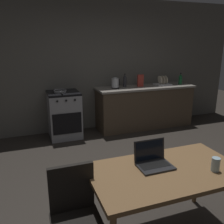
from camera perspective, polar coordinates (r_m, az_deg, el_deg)
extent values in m
plane|color=#2D2823|center=(3.28, 6.53, -18.09)|extent=(12.00, 12.00, 0.00)
cube|color=#5D5A53|center=(5.24, -2.74, 10.73)|extent=(6.40, 0.10, 2.68)
cube|color=#4C3D2D|center=(5.43, 7.62, 1.06)|extent=(2.10, 0.60, 0.87)
cube|color=gray|center=(5.33, 7.80, 5.78)|extent=(2.16, 0.64, 0.04)
cube|color=gray|center=(4.89, -11.08, -0.81)|extent=(0.60, 0.60, 0.87)
cube|color=black|center=(4.78, -11.37, 4.41)|extent=(0.60, 0.60, 0.04)
cube|color=black|center=(4.62, -10.41, -2.70)|extent=(0.54, 0.01, 0.40)
cylinder|color=black|center=(4.47, -12.70, 2.47)|extent=(0.04, 0.02, 0.04)
cylinder|color=black|center=(4.49, -10.68, 2.65)|extent=(0.04, 0.02, 0.04)
cylinder|color=black|center=(4.52, -8.68, 2.83)|extent=(0.04, 0.02, 0.04)
cube|color=brown|center=(2.33, 12.63, -13.50)|extent=(1.40, 0.78, 0.04)
cylinder|color=brown|center=(2.56, -5.17, -19.77)|extent=(0.05, 0.05, 0.68)
cylinder|color=brown|center=(3.08, 19.21, -13.99)|extent=(0.05, 0.05, 0.68)
cube|color=black|center=(2.16, -9.46, -17.08)|extent=(0.38, 0.04, 0.42)
cube|color=#232326|center=(2.33, 10.10, -12.49)|extent=(0.32, 0.22, 0.02)
cube|color=black|center=(2.34, 9.93, -12.12)|extent=(0.28, 0.12, 0.00)
cube|color=#232326|center=(2.38, 8.75, -8.80)|extent=(0.32, 0.03, 0.21)
cube|color=black|center=(2.37, 8.81, -8.86)|extent=(0.29, 0.02, 0.18)
cylinder|color=black|center=(5.04, 0.74, 5.68)|extent=(0.16, 0.16, 0.02)
cylinder|color=#B2B5BA|center=(5.02, 0.74, 6.84)|extent=(0.15, 0.15, 0.19)
cylinder|color=#B2B5BA|center=(5.01, 0.75, 7.99)|extent=(0.09, 0.09, 0.02)
cube|color=black|center=(5.05, 1.70, 7.00)|extent=(0.02, 0.02, 0.13)
cylinder|color=#19592D|center=(5.71, 15.71, 7.14)|extent=(0.08, 0.08, 0.18)
cone|color=#19592D|center=(5.70, 15.80, 8.32)|extent=(0.08, 0.08, 0.06)
cylinder|color=black|center=(5.69, 15.83, 8.71)|extent=(0.03, 0.03, 0.02)
cylinder|color=gray|center=(4.75, -12.05, 4.61)|extent=(0.23, 0.23, 0.01)
torus|color=gray|center=(4.74, -12.07, 4.98)|extent=(0.25, 0.25, 0.02)
cylinder|color=black|center=(4.55, -11.68, 4.30)|extent=(0.02, 0.18, 0.02)
cylinder|color=#99B7C6|center=(2.41, 23.10, -11.22)|extent=(0.07, 0.07, 0.13)
cube|color=#B2382D|center=(5.27, 6.68, 7.33)|extent=(0.13, 0.05, 0.25)
cube|color=silver|center=(5.53, 11.76, 6.34)|extent=(0.34, 0.26, 0.03)
cylinder|color=beige|center=(5.48, 11.19, 7.40)|extent=(0.04, 0.18, 0.18)
cylinder|color=beige|center=(5.52, 11.82, 7.42)|extent=(0.04, 0.18, 0.18)
cylinder|color=beige|center=(5.55, 12.44, 7.44)|extent=(0.04, 0.18, 0.18)
cylinder|color=#2D2D33|center=(5.19, 3.01, 6.97)|extent=(0.08, 0.08, 0.20)
cone|color=#2D2D33|center=(5.17, 3.03, 8.40)|extent=(0.08, 0.08, 0.06)
cylinder|color=black|center=(5.16, 3.03, 8.84)|extent=(0.03, 0.03, 0.02)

